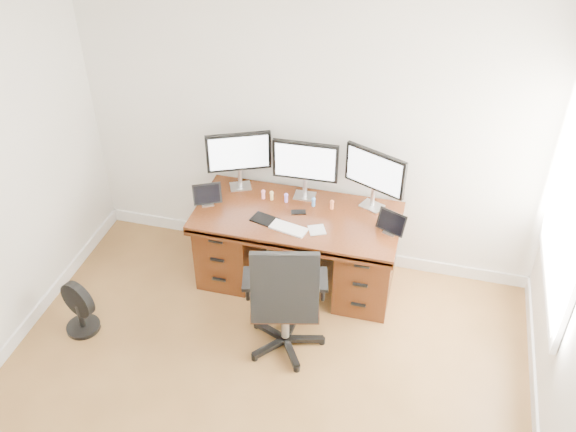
% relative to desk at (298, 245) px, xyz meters
% --- Properties ---
extents(back_wall, '(4.00, 0.10, 2.70)m').
position_rel_desk_xyz_m(back_wall, '(0.00, 0.42, 0.95)').
color(back_wall, white).
rests_on(back_wall, ground).
extents(desk, '(1.70, 0.80, 0.75)m').
position_rel_desk_xyz_m(desk, '(0.00, 0.00, 0.00)').
color(desk, '#421E0D').
rests_on(desk, ground).
extents(office_chair, '(0.71, 0.71, 1.11)m').
position_rel_desk_xyz_m(office_chair, '(0.10, -0.81, -0.04)').
color(office_chair, black).
rests_on(office_chair, ground).
extents(floor_fan, '(0.33, 0.27, 0.47)m').
position_rel_desk_xyz_m(floor_fan, '(-1.56, -1.03, -0.17)').
color(floor_fan, black).
rests_on(floor_fan, ground).
extents(monitor_left, '(0.52, 0.26, 0.53)m').
position_rel_desk_xyz_m(monitor_left, '(-0.58, 0.24, 0.68)').
color(monitor_left, silver).
rests_on(monitor_left, desk).
extents(monitor_center, '(0.55, 0.15, 0.53)m').
position_rel_desk_xyz_m(monitor_center, '(0.00, 0.24, 0.68)').
color(monitor_center, silver).
rests_on(monitor_center, desk).
extents(monitor_right, '(0.52, 0.26, 0.53)m').
position_rel_desk_xyz_m(monitor_right, '(0.58, 0.24, 0.68)').
color(monitor_right, silver).
rests_on(monitor_right, desk).
extents(tablet_left, '(0.24, 0.17, 0.19)m').
position_rel_desk_xyz_m(tablet_left, '(-0.77, -0.08, 0.43)').
color(tablet_left, silver).
rests_on(tablet_left, desk).
extents(tablet_right, '(0.25, 0.16, 0.19)m').
position_rel_desk_xyz_m(tablet_right, '(0.77, -0.08, 0.43)').
color(tablet_right, silver).
rests_on(tablet_right, desk).
extents(keyboard, '(0.32, 0.19, 0.01)m').
position_rel_desk_xyz_m(keyboard, '(-0.02, -0.24, 0.36)').
color(keyboard, white).
rests_on(keyboard, desk).
extents(trackpad, '(0.17, 0.17, 0.01)m').
position_rel_desk_xyz_m(trackpad, '(0.21, -0.20, 0.35)').
color(trackpad, silver).
rests_on(trackpad, desk).
extents(drawing_tablet, '(0.25, 0.19, 0.01)m').
position_rel_desk_xyz_m(drawing_tablet, '(-0.23, -0.17, 0.35)').
color(drawing_tablet, black).
rests_on(drawing_tablet, desk).
extents(phone, '(0.13, 0.09, 0.01)m').
position_rel_desk_xyz_m(phone, '(0.00, -0.00, 0.35)').
color(phone, black).
rests_on(phone, desk).
extents(figurine_pink, '(0.04, 0.04, 0.09)m').
position_rel_desk_xyz_m(figurine_pink, '(-0.33, 0.12, 0.40)').
color(figurine_pink, pink).
rests_on(figurine_pink, desk).
extents(figurine_yellow, '(0.04, 0.04, 0.09)m').
position_rel_desk_xyz_m(figurine_yellow, '(-0.26, 0.12, 0.40)').
color(figurine_yellow, tan).
rests_on(figurine_yellow, desk).
extents(figurine_purple, '(0.04, 0.04, 0.09)m').
position_rel_desk_xyz_m(figurine_purple, '(-0.13, 0.12, 0.40)').
color(figurine_purple, '#9E72E5').
rests_on(figurine_purple, desk).
extents(figurine_blue, '(0.04, 0.04, 0.09)m').
position_rel_desk_xyz_m(figurine_blue, '(0.10, 0.12, 0.40)').
color(figurine_blue, '#5993E3').
rests_on(figurine_blue, desk).
extents(figurine_orange, '(0.04, 0.04, 0.09)m').
position_rel_desk_xyz_m(figurine_orange, '(0.26, 0.12, 0.40)').
color(figurine_orange, '#E37544').
rests_on(figurine_orange, desk).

